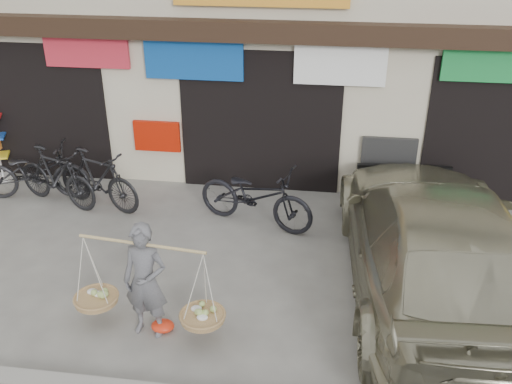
# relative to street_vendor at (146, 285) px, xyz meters

# --- Properties ---
(ground) EXTENTS (70.00, 70.00, 0.00)m
(ground) POSITION_rel_street_vendor_xyz_m (0.88, 0.90, -0.73)
(ground) COLOR gray
(ground) RESTS_ON ground
(street_vendor) EXTENTS (2.02, 0.72, 1.60)m
(street_vendor) POSITION_rel_street_vendor_xyz_m (0.00, 0.00, 0.00)
(street_vendor) COLOR slate
(street_vendor) RESTS_ON ground
(bike_0) EXTENTS (2.12, 1.05, 1.06)m
(bike_0) POSITION_rel_street_vendor_xyz_m (-3.25, 3.41, -0.20)
(bike_0) COLOR black
(bike_0) RESTS_ON ground
(bike_1) EXTENTS (1.91, 1.15, 1.11)m
(bike_1) POSITION_rel_street_vendor_xyz_m (-1.93, 3.21, -0.18)
(bike_1) COLOR black
(bike_1) RESTS_ON ground
(bike_2) EXTENTS (2.24, 1.37, 1.11)m
(bike_2) POSITION_rel_street_vendor_xyz_m (0.99, 2.95, -0.18)
(bike_2) COLOR black
(bike_2) RESTS_ON ground
(bike_3) EXTENTS (1.91, 1.15, 1.11)m
(bike_3) POSITION_rel_street_vendor_xyz_m (-2.73, 3.21, -0.18)
(bike_3) COLOR black
(bike_3) RESTS_ON ground
(suv) EXTENTS (2.68, 5.95, 1.69)m
(suv) POSITION_rel_street_vendor_xyz_m (3.70, 1.32, 0.11)
(suv) COLOR #A4A084
(suv) RESTS_ON ground
(red_bag) EXTENTS (0.31, 0.25, 0.14)m
(red_bag) POSITION_rel_street_vendor_xyz_m (0.16, 0.04, -0.66)
(red_bag) COLOR red
(red_bag) RESTS_ON ground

